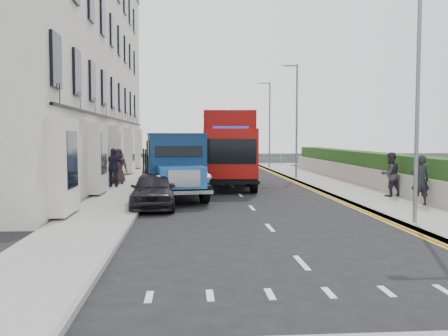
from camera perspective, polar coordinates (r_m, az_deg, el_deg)
ground at (r=16.46m, az=4.11°, el=-5.57°), size 120.00×120.00×0.00m
pavement_west at (r=25.36m, az=-10.63°, el=-2.25°), size 2.40×38.00×0.12m
pavement_east at (r=26.34m, az=12.72°, el=-2.06°), size 2.60×38.00×0.12m
promenade at (r=45.21m, az=-1.22°, el=0.37°), size 30.00×2.50×0.12m
sea_plane at (r=76.16m, az=-2.44°, el=1.65°), size 120.00×120.00×0.00m
terrace_west at (r=30.27m, az=-18.16°, el=12.07°), size 6.31×30.20×14.25m
garden_east at (r=26.90m, az=16.64°, el=-0.21°), size 1.45×28.00×1.75m
seafront_railing at (r=44.38m, az=-1.16°, el=0.99°), size 13.00×0.08×1.11m
lamp_near at (r=15.58m, az=20.86°, el=8.43°), size 1.23×0.18×7.00m
lamp_mid at (r=30.81m, az=8.09°, el=6.14°), size 1.23×0.18×7.00m
lamp_far at (r=40.63m, az=5.07°, el=5.55°), size 1.23×0.18×7.00m
bedford_lorry at (r=20.42m, az=-5.46°, el=-0.26°), size 3.05×5.97×2.71m
red_lorry at (r=26.19m, az=0.61°, el=2.44°), size 3.00×7.62×3.92m
parked_car_front at (r=18.46m, az=-8.04°, el=-2.50°), size 1.64×3.95×1.34m
parked_car_mid at (r=28.16m, az=-6.73°, el=-0.20°), size 2.06×4.74×1.52m
parked_car_rear at (r=29.34m, az=-6.51°, el=-0.04°), size 2.20×5.28×1.53m
seafront_car_left at (r=43.14m, az=-2.30°, el=1.00°), size 2.92×5.00×1.31m
seafront_car_right at (r=38.20m, az=0.09°, el=0.75°), size 2.66×4.47×1.43m
pedestrian_east_near at (r=19.52m, az=21.51°, el=-1.30°), size 0.70×0.49×1.84m
pedestrian_east_far at (r=21.96m, az=18.46°, el=-0.69°), size 1.06×0.92×1.85m
pedestrian_west_near at (r=25.30m, az=-12.47°, el=0.04°), size 1.18×0.61×1.92m
pedestrian_west_far at (r=26.98m, az=-11.96°, el=0.21°), size 0.93×0.61×1.88m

